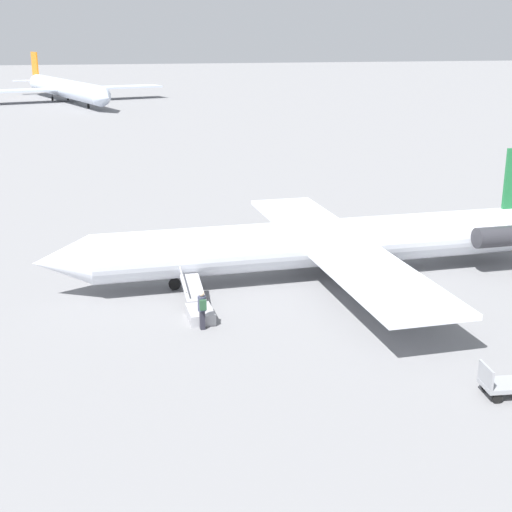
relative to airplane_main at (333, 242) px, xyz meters
The scene contains 6 objects.
ground_plane 2.11m from the airplane_main, ahead, with size 600.00×600.00×0.00m, color slate.
airplane_main is the anchor object (origin of this frame).
airplane_taxiing_distant 110.93m from the airplane_main, 82.97° to the right, with size 39.14×49.68×8.84m.
boarding_stairs 8.73m from the airplane_main, 25.70° to the left, with size 1.11×4.02×1.63m.
passenger 9.47m from the airplane_main, 33.75° to the left, with size 0.36×0.54×1.74m.
luggage_cart 13.96m from the airplane_main, 96.39° to the left, with size 2.32×1.36×1.22m.
Camera 1 is at (11.79, 33.39, 12.13)m, focal length 50.00 mm.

